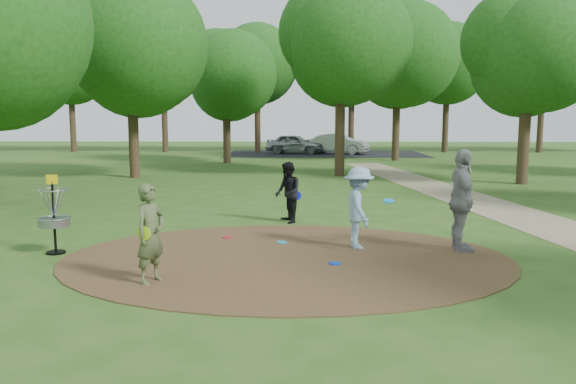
{
  "coord_description": "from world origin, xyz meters",
  "views": [
    {
      "loc": [
        0.27,
        -10.25,
        2.64
      ],
      "look_at": [
        0.0,
        1.2,
        1.1
      ],
      "focal_mm": 35.0,
      "sensor_mm": 36.0,
      "label": 1
    }
  ],
  "objects": [
    {
      "name": "ground",
      "position": [
        0.0,
        0.0,
        0.0
      ],
      "size": [
        100.0,
        100.0,
        0.0
      ],
      "primitive_type": "plane",
      "color": "#2D5119",
      "rests_on": "ground"
    },
    {
      "name": "dirt_clearing",
      "position": [
        0.0,
        0.0,
        0.01
      ],
      "size": [
        8.4,
        8.4,
        0.02
      ],
      "primitive_type": "cylinder",
      "color": "#47301C",
      "rests_on": "ground"
    },
    {
      "name": "parking_lot",
      "position": [
        2.0,
        30.0,
        0.0
      ],
      "size": [
        14.0,
        8.0,
        0.01
      ],
      "primitive_type": "cube",
      "color": "black",
      "rests_on": "ground"
    },
    {
      "name": "player_observer_with_disc",
      "position": [
        -2.11,
        -1.6,
        0.8
      ],
      "size": [
        0.61,
        0.69,
        1.6
      ],
      "color": "#4B5833",
      "rests_on": "ground"
    },
    {
      "name": "player_throwing_with_disc",
      "position": [
        1.43,
        0.88,
        0.83
      ],
      "size": [
        1.09,
        1.14,
        1.66
      ],
      "color": "#82A4C3",
      "rests_on": "ground"
    },
    {
      "name": "player_walking_with_disc",
      "position": [
        -0.06,
        3.62,
        0.77
      ],
      "size": [
        0.8,
        0.9,
        1.53
      ],
      "color": "black",
      "rests_on": "ground"
    },
    {
      "name": "player_waiting_with_disc",
      "position": [
        3.41,
        0.65,
        1.01
      ],
      "size": [
        0.5,
        1.19,
        2.02
      ],
      "color": "gray",
      "rests_on": "ground"
    },
    {
      "name": "disc_ground_cyan",
      "position": [
        -0.13,
        1.26,
        0.03
      ],
      "size": [
        0.22,
        0.22,
        0.02
      ],
      "primitive_type": "cylinder",
      "color": "#1A95D6",
      "rests_on": "dirt_clearing"
    },
    {
      "name": "disc_ground_blue",
      "position": [
        0.88,
        -0.44,
        0.03
      ],
      "size": [
        0.22,
        0.22,
        0.02
      ],
      "primitive_type": "cylinder",
      "color": "#0B3DC8",
      "rests_on": "dirt_clearing"
    },
    {
      "name": "disc_ground_red",
      "position": [
        -1.34,
        1.73,
        0.03
      ],
      "size": [
        0.22,
        0.22,
        0.02
      ],
      "primitive_type": "cylinder",
      "color": "red",
      "rests_on": "dirt_clearing"
    },
    {
      "name": "car_left",
      "position": [
        -0.17,
        30.18,
        0.7
      ],
      "size": [
        4.38,
        2.51,
        1.4
      ],
      "primitive_type": "imported",
      "rotation": [
        0.0,
        0.0,
        1.35
      ],
      "color": "#959A9C",
      "rests_on": "ground"
    },
    {
      "name": "car_right",
      "position": [
        2.89,
        29.95,
        0.72
      ],
      "size": [
        4.63,
        2.93,
        1.44
      ],
      "primitive_type": "imported",
      "rotation": [
        0.0,
        0.0,
        1.22
      ],
      "color": "#B6BABE",
      "rests_on": "ground"
    },
    {
      "name": "disc_golf_basket",
      "position": [
        -4.5,
        0.3,
        0.87
      ],
      "size": [
        0.63,
        0.63,
        1.54
      ],
      "color": "black",
      "rests_on": "ground"
    },
    {
      "name": "tree_ring",
      "position": [
        0.26,
        9.76,
        5.15
      ],
      "size": [
        37.17,
        45.51,
        9.22
      ],
      "color": "#332316",
      "rests_on": "ground"
    }
  ]
}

